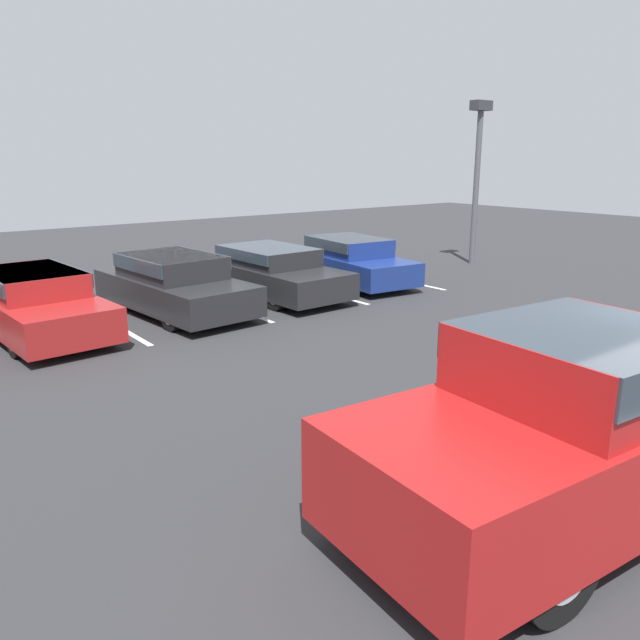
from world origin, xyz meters
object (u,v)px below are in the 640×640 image
Objects in this scene: pickup_truck at (596,417)px; parked_sedan_e at (350,259)px; parked_sedan_b at (33,301)px; parked_sedan_c at (174,282)px; parked_sedan_d at (270,270)px; light_post at (478,163)px; wheel_stop_curb at (6,303)px.

pickup_truck reaches higher than parked_sedan_e.
parked_sedan_b is (-2.82, 10.12, -0.26)m from pickup_truck.
parked_sedan_c is 0.97× the size of parked_sedan_d.
light_post reaches higher than parked_sedan_d.
pickup_truck is 1.30× the size of parked_sedan_e.
wheel_stop_curb is at bearing -103.08° from parked_sedan_e.
pickup_truck is 11.58m from parked_sedan_e.
parked_sedan_b is at bearing -83.53° from parked_sedan_e.
parked_sedan_b reaches higher than parked_sedan_e.
pickup_truck is 1.22× the size of parked_sedan_b.
parked_sedan_e is at bearing -18.96° from wheel_stop_curb.
parked_sedan_c is at bearing -81.89° from parked_sedan_e.
pickup_truck reaches higher than parked_sedan_d.
pickup_truck is at bearing -136.45° from light_post.
parked_sedan_c reaches higher than parked_sedan_b.
pickup_truck is 13.37m from wheel_stop_curb.
pickup_truck is 10.51m from parked_sedan_b.
pickup_truck is at bearing -17.17° from parked_sedan_d.
parked_sedan_c is 5.35m from parked_sedan_e.
parked_sedan_c is (2.93, -0.12, 0.02)m from parked_sedan_b.
parked_sedan_b is at bearing 110.10° from pickup_truck.
parked_sedan_b is 1.07× the size of parked_sedan_e.
pickup_truck is 1.23× the size of parked_sedan_d.
pickup_truck is 1.13× the size of light_post.
parked_sedan_c is 4.25m from wheel_stop_curb.
parked_sedan_d is at bearing 79.13° from pickup_truck.
parked_sedan_e reaches higher than wheel_stop_curb.
pickup_truck is 1.28× the size of parked_sedan_c.
light_post is (13.60, 0.13, 2.54)m from parked_sedan_b.
parked_sedan_b is 2.98m from wheel_stop_curb.
parked_sedan_d is at bearing -179.62° from light_post.
parked_sedan_e is at bearing 86.84° from parked_sedan_b.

